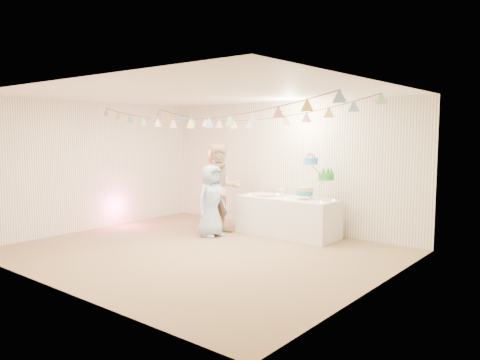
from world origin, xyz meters
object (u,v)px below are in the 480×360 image
Objects in this scene: person_child at (212,201)px; table at (287,216)px; cake_stand at (314,177)px; person_adult_b at (221,189)px; person_adult_a at (216,190)px.

table is at bearing -42.18° from person_child.
cake_stand is 0.46× the size of person_adult_b.
person_adult_a reaches higher than person_child.
person_adult_b is (-1.65, -0.73, -0.27)m from cake_stand.
person_adult_a is 1.20× the size of person_child.
person_adult_b reaches higher than cake_stand.
table is 1.55m from person_adult_a.
table is 1.11× the size of person_adult_b.
person_adult_a is 0.94× the size of person_adult_b.
person_adult_a is at bearing -160.13° from table.
table is 1.39m from person_adult_b.
person_child is at bearing -137.33° from table.
person_adult_b is at bearing -156.29° from cake_stand.
person_adult_a is (-1.40, -0.50, 0.46)m from table.
person_child is (0.33, -0.48, -0.14)m from person_adult_a.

